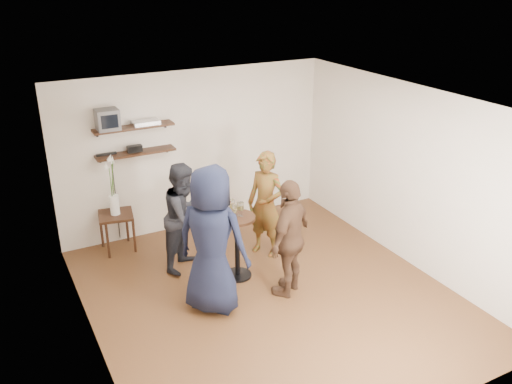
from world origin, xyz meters
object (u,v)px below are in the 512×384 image
dvd_deck (146,123)px  person_navy (212,240)px  radio (135,149)px  person_dark (185,216)px  crt_monitor (107,119)px  drinks_table (237,238)px  person_plaid (266,204)px  side_table (116,220)px  person_brown (290,238)px

dvd_deck → person_navy: 2.45m
radio → person_dark: person_dark is taller
crt_monitor → dvd_deck: (0.56, 0.00, -0.12)m
crt_monitor → person_dark: crt_monitor is taller
dvd_deck → person_dark: (0.13, -1.13, -1.11)m
drinks_table → person_plaid: 0.82m
dvd_deck → person_dark: bearing=-83.3°
dvd_deck → person_plaid: 2.17m
crt_monitor → person_plaid: size_ratio=0.20×
drinks_table → crt_monitor: bearing=124.9°
crt_monitor → radio: size_ratio=1.45×
person_plaid → person_navy: person_navy is taller
drinks_table → person_navy: size_ratio=0.49×
dvd_deck → drinks_table: bearing=-69.4°
side_table → person_brown: size_ratio=0.37×
drinks_table → person_dark: 0.82m
person_dark → person_navy: size_ratio=0.82×
radio → person_dark: bearing=-73.5°
side_table → person_dark: (0.76, -0.95, 0.29)m
person_plaid → person_dark: 1.21m
side_table → drinks_table: bearing=-50.7°
crt_monitor → person_navy: crt_monitor is taller
crt_monitor → side_table: 1.53m
person_plaid → person_navy: bearing=-85.1°
person_brown → person_dark: bearing=-86.3°
radio → side_table: 1.12m
person_brown → radio: bearing=-95.0°
crt_monitor → side_table: (-0.07, -0.17, -1.52)m
dvd_deck → side_table: size_ratio=0.67×
crt_monitor → person_plaid: bearing=-34.8°
dvd_deck → person_navy: bearing=-88.6°
side_table → person_brown: (1.72, -2.23, 0.30)m
dvd_deck → radio: size_ratio=1.82×
dvd_deck → person_brown: bearing=-65.6°
radio → side_table: (-0.43, -0.17, -1.02)m
drinks_table → person_navy: person_navy is taller
person_navy → person_dark: bearing=-45.5°
person_plaid → person_navy: (-1.28, -0.95, 0.16)m
person_navy → person_brown: size_ratio=1.19×
dvd_deck → person_plaid: dvd_deck is taller
radio → drinks_table: bearing=-63.8°
side_table → person_plaid: size_ratio=0.37×
crt_monitor → person_plaid: crt_monitor is taller
dvd_deck → radio: 0.43m
drinks_table → person_plaid: (0.68, 0.42, 0.20)m
person_plaid → person_dark: person_plaid is taller
person_plaid → person_brown: size_ratio=1.00×
dvd_deck → person_brown: size_ratio=0.25×
crt_monitor → drinks_table: 2.55m
drinks_table → side_table: bearing=129.3°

